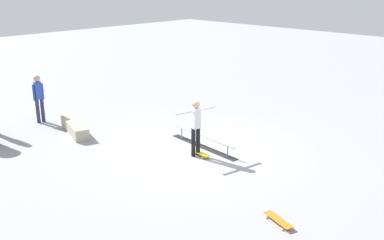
{
  "coord_description": "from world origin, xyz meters",
  "views": [
    {
      "loc": [
        -8.74,
        9.17,
        5.08
      ],
      "look_at": [
        0.0,
        0.24,
        1.0
      ],
      "focal_mm": 41.64,
      "sensor_mm": 36.0,
      "label": 1
    }
  ],
  "objects": [
    {
      "name": "ground_plane",
      "position": [
        0.0,
        0.0,
        0.0
      ],
      "size": [
        60.0,
        60.0,
        0.0
      ],
      "primitive_type": "plane",
      "color": "#9E9EA3"
    },
    {
      "name": "skateboard_main",
      "position": [
        -0.37,
        0.29,
        0.07
      ],
      "size": [
        0.82,
        0.35,
        0.09
      ],
      "rotation": [
        0.0,
        0.0,
        2.98
      ],
      "color": "yellow",
      "rests_on": "ground_plane"
    },
    {
      "name": "skate_ledge",
      "position": [
        4.05,
        1.79,
        0.19
      ],
      "size": [
        2.12,
        1.04,
        0.39
      ],
      "primitive_type": "cube",
      "rotation": [
        0.0,
        0.0,
        -0.3
      ],
      "color": "#B2A893",
      "rests_on": "ground_plane"
    },
    {
      "name": "loose_skateboard_orange",
      "position": [
        -4.18,
        1.85,
        0.07
      ],
      "size": [
        0.82,
        0.44,
        0.09
      ],
      "rotation": [
        0.0,
        0.0,
        2.83
      ],
      "color": "orange",
      "rests_on": "ground_plane"
    },
    {
      "name": "grind_rail",
      "position": [
        0.0,
        -0.26,
        0.16
      ],
      "size": [
        2.81,
        0.47,
        0.38
      ],
      "rotation": [
        0.0,
        0.0,
        -0.08
      ],
      "color": "black",
      "rests_on": "ground_plane"
    },
    {
      "name": "bystander_blue_shirt",
      "position": [
        5.87,
        2.05,
        0.98
      ],
      "size": [
        0.24,
        0.4,
        1.74
      ],
      "rotation": [
        0.0,
        0.0,
        1.4
      ],
      "color": "#2D3351",
      "rests_on": "ground_plane"
    },
    {
      "name": "skater_main",
      "position": [
        -0.3,
        0.39,
        0.99
      ],
      "size": [
        0.32,
        1.36,
        1.7
      ],
      "rotation": [
        0.0,
        0.0,
        4.54
      ],
      "color": "black",
      "rests_on": "ground_plane"
    }
  ]
}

